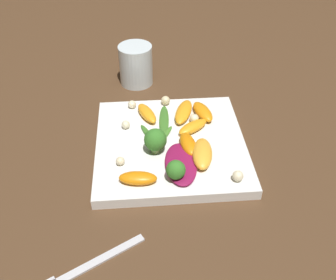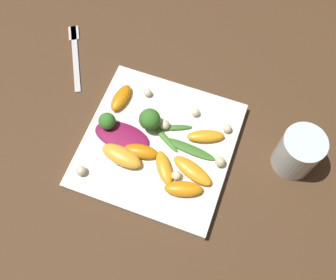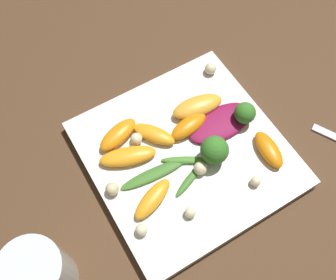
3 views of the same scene
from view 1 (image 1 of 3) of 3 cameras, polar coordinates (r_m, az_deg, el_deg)
ground_plane at (r=0.69m, az=0.35°, el=-1.33°), size 2.40×2.40×0.00m
plate at (r=0.69m, az=0.36°, el=-0.75°), size 0.26×0.26×0.02m
drinking_glass at (r=0.86m, az=-4.69°, el=10.82°), size 0.07×0.07×0.09m
fork at (r=0.55m, az=-13.14°, el=-18.10°), size 0.09×0.15×0.01m
radicchio_leaf_0 at (r=0.63m, az=1.87°, el=-3.45°), size 0.10×0.05×0.01m
orange_segment_0 at (r=0.74m, az=2.28°, el=4.11°), size 0.08×0.05×0.02m
orange_segment_1 at (r=0.64m, az=4.99°, el=-1.97°), size 0.08×0.04×0.02m
orange_segment_2 at (r=0.74m, az=-3.08°, el=3.90°), size 0.07×0.05×0.02m
orange_segment_3 at (r=0.66m, az=2.93°, el=-0.59°), size 0.06×0.03×0.02m
orange_segment_4 at (r=0.61m, az=-4.39°, el=-5.54°), size 0.03×0.06×0.02m
orange_segment_5 at (r=0.74m, az=5.06°, el=4.11°), size 0.07×0.04×0.02m
orange_segment_6 at (r=0.70m, az=3.62°, el=1.91°), size 0.06×0.06×0.02m
broccoli_floret_0 at (r=0.65m, az=-1.84°, el=-0.04°), size 0.04×0.04×0.04m
broccoli_floret_1 at (r=0.60m, az=0.76°, el=-4.43°), size 0.03×0.03×0.04m
arugula_sprig_0 at (r=0.69m, az=-0.77°, el=0.37°), size 0.07×0.05×0.01m
arugula_sprig_1 at (r=0.72m, az=-0.58°, el=2.83°), size 0.10×0.03×0.01m
arugula_sprig_2 at (r=0.69m, az=-2.89°, el=0.84°), size 0.06×0.03×0.01m
macadamia_nut_0 at (r=0.76m, az=-5.25°, el=5.16°), size 0.02×0.02×0.02m
macadamia_nut_1 at (r=0.62m, az=10.10°, el=-5.18°), size 0.02×0.02×0.02m
macadamia_nut_2 at (r=0.68m, az=-2.51°, el=0.28°), size 0.02×0.02×0.02m
macadamia_nut_3 at (r=0.77m, az=-0.70°, el=5.74°), size 0.02×0.02×0.02m
macadamia_nut_4 at (r=0.72m, az=1.88°, el=2.91°), size 0.01×0.01×0.01m
macadamia_nut_5 at (r=0.72m, az=3.83°, el=3.15°), size 0.02×0.02×0.02m
macadamia_nut_6 at (r=0.71m, az=-6.15°, el=2.21°), size 0.01×0.01×0.01m
macadamia_nut_7 at (r=0.64m, az=-6.95°, el=-3.07°), size 0.01×0.01×0.01m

